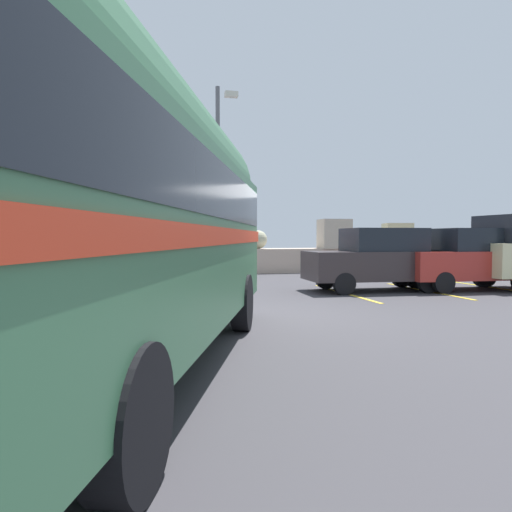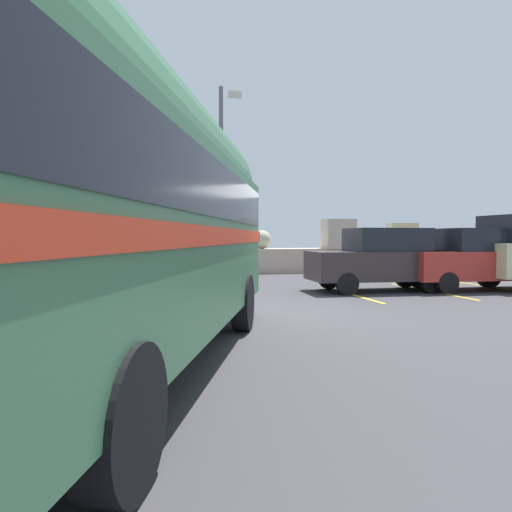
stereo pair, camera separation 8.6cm
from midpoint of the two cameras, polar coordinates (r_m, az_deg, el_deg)
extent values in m
cube|color=#3C3A3F|center=(9.28, 0.48, -7.67)|extent=(32.00, 26.00, 0.02)
cube|color=#BCA694|center=(20.84, -6.89, -0.66)|extent=(31.36, 1.80, 1.10)
sphere|color=beige|center=(21.38, -25.51, 2.52)|extent=(1.37, 1.37, 1.37)
cube|color=#C3AC8C|center=(21.22, -15.10, 2.48)|extent=(1.65, 1.68, 1.23)
sphere|color=#C89CA2|center=(21.01, -5.63, 2.58)|extent=(1.26, 1.26, 1.26)
sphere|color=#B5B492|center=(21.03, 0.83, 2.01)|extent=(0.82, 0.82, 0.82)
cube|color=#B8AA96|center=(21.91, 10.06, 2.65)|extent=(1.40, 1.21, 1.34)
cube|color=#BEB78B|center=(24.24, 17.36, 2.39)|extent=(1.52, 1.47, 1.20)
cube|color=#AB978D|center=(25.34, 23.18, 1.82)|extent=(0.71, 0.78, 0.78)
cube|color=yellow|center=(13.65, 11.17, -4.45)|extent=(0.12, 4.40, 0.01)
cube|color=gold|center=(14.89, 20.39, -3.99)|extent=(0.12, 4.40, 0.01)
cube|color=gold|center=(16.45, 28.02, -3.53)|extent=(0.12, 4.40, 0.01)
cylinder|color=black|center=(8.64, -16.02, -5.21)|extent=(0.58, 1.00, 0.96)
cylinder|color=black|center=(8.06, -1.29, -5.66)|extent=(0.58, 1.00, 0.96)
cylinder|color=black|center=(3.12, -15.13, -18.73)|extent=(0.58, 1.00, 0.96)
cube|color=#3C714C|center=(5.74, -15.91, 1.80)|extent=(5.02, 8.72, 2.10)
cylinder|color=#3C714C|center=(5.83, -16.03, 12.18)|extent=(4.72, 8.34, 2.20)
cube|color=red|center=(5.74, -15.92, 2.33)|extent=(5.09, 8.82, 0.20)
cube|color=black|center=(5.76, -15.97, 7.55)|extent=(4.94, 8.42, 0.64)
cube|color=silver|center=(9.86, -6.35, -3.02)|extent=(2.21, 0.90, 0.28)
cylinder|color=black|center=(13.21, 11.18, -3.34)|extent=(0.63, 0.22, 0.62)
cylinder|color=black|center=(14.64, 8.96, -2.78)|extent=(0.63, 0.22, 0.62)
cylinder|color=black|center=(14.35, 20.67, -3.00)|extent=(0.63, 0.22, 0.62)
cylinder|color=black|center=(15.67, 17.77, -2.52)|extent=(0.63, 0.22, 0.62)
cube|color=#322A2C|center=(14.39, 14.77, -1.11)|extent=(4.16, 1.85, 0.84)
cube|color=black|center=(14.47, 15.68, 1.91)|extent=(2.26, 1.64, 0.68)
cylinder|color=black|center=(14.28, 22.33, -3.04)|extent=(0.63, 0.22, 0.62)
cylinder|color=black|center=(15.58, 19.27, -2.57)|extent=(0.63, 0.22, 0.62)
cylinder|color=black|center=(16.99, 26.73, -2.29)|extent=(0.63, 0.22, 0.62)
cube|color=#AA2E27|center=(15.60, 24.75, -0.99)|extent=(4.16, 1.84, 0.84)
cube|color=black|center=(15.72, 25.53, 1.80)|extent=(2.25, 1.64, 0.68)
cylinder|color=black|center=(16.73, 26.43, -2.12)|extent=(0.77, 0.26, 0.76)
cylinder|color=#5B5B60|center=(15.63, -4.08, 8.32)|extent=(0.14, 0.14, 6.52)
cube|color=beige|center=(16.73, -2.45, 18.96)|extent=(0.44, 0.24, 0.18)
camera|label=1|loc=(0.04, -89.64, 0.01)|focal=33.02mm
camera|label=2|loc=(0.04, 90.36, -0.01)|focal=33.02mm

